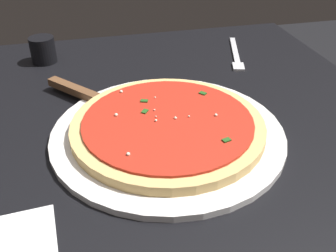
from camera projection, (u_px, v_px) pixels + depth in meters
restaurant_table at (165, 204)px, 0.70m from camera, size 0.85×0.94×0.76m
serving_plate at (168, 134)px, 0.61m from camera, size 0.37×0.37×0.01m
pizza at (168, 126)px, 0.61m from camera, size 0.30×0.30×0.02m
pizza_server at (91, 97)px, 0.69m from camera, size 0.18×0.20×0.01m
cup_small_sauce at (43, 50)px, 0.84m from camera, size 0.05×0.05×0.06m
fork at (236, 55)px, 0.88m from camera, size 0.07×0.18×0.00m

